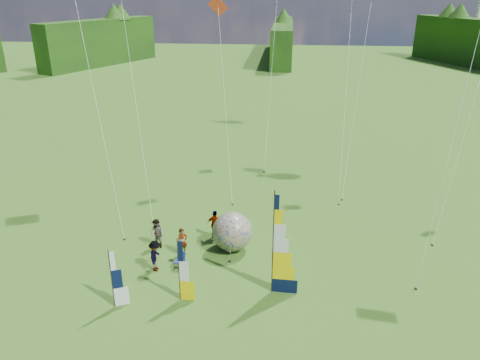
# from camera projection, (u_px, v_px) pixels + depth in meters

# --- Properties ---
(ground) EXTENTS (220.00, 220.00, 0.00)m
(ground) POSITION_uv_depth(u_px,v_px,m) (253.00, 320.00, 22.16)
(ground) COLOR #43731E
(ground) RESTS_ON ground
(treeline_ring) EXTENTS (210.00, 210.00, 8.00)m
(treeline_ring) POSITION_uv_depth(u_px,v_px,m) (254.00, 247.00, 20.62)
(treeline_ring) COLOR #265C0E
(treeline_ring) RESTS_ON ground
(feather_banner_main) EXTENTS (1.48, 0.16, 5.52)m
(feather_banner_main) POSITION_uv_depth(u_px,v_px,m) (273.00, 245.00, 23.17)
(feather_banner_main) COLOR #071133
(feather_banner_main) RESTS_ON ground
(side_banner_left) EXTENTS (0.95, 0.13, 3.40)m
(side_banner_left) POSITION_uv_depth(u_px,v_px,m) (179.00, 271.00, 22.94)
(side_banner_left) COLOR #FFDB00
(side_banner_left) RESTS_ON ground
(side_banner_far) EXTENTS (0.89, 0.48, 3.12)m
(side_banner_far) POSITION_uv_depth(u_px,v_px,m) (112.00, 280.00, 22.48)
(side_banner_far) COLOR white
(side_banner_far) RESTS_ON ground
(bol_inflatable) EXTENTS (2.94, 2.94, 2.37)m
(bol_inflatable) POSITION_uv_depth(u_px,v_px,m) (232.00, 232.00, 27.66)
(bol_inflatable) COLOR navy
(bol_inflatable) RESTS_ON ground
(spectator_a) EXTENTS (0.73, 0.68, 1.68)m
(spectator_a) POSITION_uv_depth(u_px,v_px,m) (182.00, 242.00, 27.27)
(spectator_a) COLOR #66594C
(spectator_a) RESTS_ON ground
(spectator_b) EXTENTS (1.00, 0.81, 1.85)m
(spectator_b) POSITION_uv_depth(u_px,v_px,m) (157.00, 234.00, 27.97)
(spectator_b) COLOR #66594C
(spectator_b) RESTS_ON ground
(spectator_c) EXTENTS (0.47, 1.19, 1.82)m
(spectator_c) POSITION_uv_depth(u_px,v_px,m) (155.00, 256.00, 25.71)
(spectator_c) COLOR #66594C
(spectator_c) RESTS_ON ground
(spectator_d) EXTENTS (1.14, 0.61, 1.85)m
(spectator_d) POSITION_uv_depth(u_px,v_px,m) (215.00, 225.00, 29.02)
(spectator_d) COLOR #66594C
(spectator_d) RESTS_ON ground
(camp_chair) EXTENTS (0.71, 0.71, 0.97)m
(camp_chair) POSITION_uv_depth(u_px,v_px,m) (179.00, 261.00, 26.05)
(camp_chair) COLOR navy
(camp_chair) RESTS_ON ground
(kite_whale) EXTENTS (8.99, 17.00, 17.05)m
(kite_whale) POSITION_uv_depth(u_px,v_px,m) (348.00, 70.00, 36.46)
(kite_whale) COLOR black
(kite_whale) RESTS_ON ground
(kite_rainbow_delta) EXTENTS (10.52, 13.46, 17.61)m
(kite_rainbow_delta) POSITION_uv_depth(u_px,v_px,m) (133.00, 79.00, 31.48)
(kite_rainbow_delta) COLOR #E12851
(kite_rainbow_delta) RESTS_ON ground
(kite_parafoil) EXTENTS (10.23, 12.38, 19.52)m
(kite_parafoil) POSITION_uv_depth(u_px,v_px,m) (464.00, 90.00, 23.67)
(kite_parafoil) COLOR #CA2C00
(kite_parafoil) RESTS_ON ground
(small_kite_red) EXTENTS (5.59, 9.84, 14.47)m
(small_kite_red) POSITION_uv_depth(u_px,v_px,m) (225.00, 95.00, 34.14)
(small_kite_red) COLOR red
(small_kite_red) RESTS_ON ground
(small_kite_orange) EXTENTS (6.99, 10.37, 17.59)m
(small_kite_orange) POSITION_uv_depth(u_px,v_px,m) (360.00, 72.00, 34.23)
(small_kite_orange) COLOR #DA4C00
(small_kite_orange) RESTS_ON ground
(small_kite_yellow) EXTENTS (8.26, 11.00, 13.13)m
(small_kite_yellow) POSITION_uv_depth(u_px,v_px,m) (467.00, 125.00, 29.36)
(small_kite_yellow) COLOR #DB9400
(small_kite_yellow) RESTS_ON ground
(small_kite_pink) EXTENTS (6.22, 7.12, 17.76)m
(small_kite_pink) POSITION_uv_depth(u_px,v_px,m) (95.00, 90.00, 27.85)
(small_kite_pink) COLOR #CD3D83
(small_kite_pink) RESTS_ON ground
(small_kite_green) EXTENTS (6.00, 11.02, 17.30)m
(small_kite_green) POSITION_uv_depth(u_px,v_px,m) (272.00, 61.00, 39.96)
(small_kite_green) COLOR green
(small_kite_green) RESTS_ON ground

